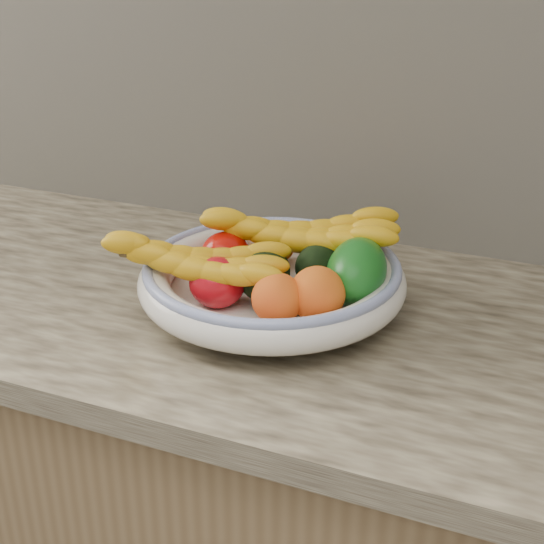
{
  "coord_description": "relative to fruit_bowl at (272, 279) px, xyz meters",
  "views": [
    {
      "loc": [
        0.38,
        0.74,
        1.42
      ],
      "look_at": [
        0.0,
        1.66,
        0.96
      ],
      "focal_mm": 50.0,
      "sensor_mm": 36.0,
      "label": 1
    }
  ],
  "objects": [
    {
      "name": "kitchen_counter",
      "position": [
        0.0,
        0.03,
        -0.48
      ],
      "size": [
        2.44,
        0.66,
        1.4
      ],
      "color": "brown",
      "rests_on": "ground"
    },
    {
      "name": "fruit_bowl",
      "position": [
        0.0,
        0.0,
        0.0
      ],
      "size": [
        0.39,
        0.39,
        0.08
      ],
      "color": "silver",
      "rests_on": "kitchen_counter"
    },
    {
      "name": "clementine_back_left",
      "position": [
        -0.03,
        0.11,
        0.01
      ],
      "size": [
        0.06,
        0.06,
        0.05
      ],
      "primitive_type": "ellipsoid",
      "rotation": [
        0.0,
        0.0,
        0.08
      ],
      "color": "orange",
      "rests_on": "fruit_bowl"
    },
    {
      "name": "clementine_back_right",
      "position": [
        0.03,
        0.12,
        0.01
      ],
      "size": [
        0.06,
        0.06,
        0.05
      ],
      "primitive_type": "ellipsoid",
      "rotation": [
        0.0,
        0.0,
        -0.04
      ],
      "color": "#DB6404",
      "rests_on": "fruit_bowl"
    },
    {
      "name": "tomato_left",
      "position": [
        -0.09,
        0.03,
        0.01
      ],
      "size": [
        0.08,
        0.08,
        0.07
      ],
      "primitive_type": "ellipsoid",
      "rotation": [
        0.0,
        0.0,
        -0.02
      ],
      "color": "#B90D06",
      "rests_on": "fruit_bowl"
    },
    {
      "name": "tomato_near_left",
      "position": [
        -0.06,
        -0.07,
        0.01
      ],
      "size": [
        0.09,
        0.09,
        0.07
      ],
      "primitive_type": "ellipsoid",
      "rotation": [
        0.0,
        0.0,
        -0.1
      ],
      "color": "red",
      "rests_on": "fruit_bowl"
    },
    {
      "name": "avocado_center",
      "position": [
        -0.0,
        -0.02,
        0.02
      ],
      "size": [
        0.08,
        0.11,
        0.07
      ],
      "primitive_type": "ellipsoid",
      "rotation": [
        0.0,
        0.0,
        0.09
      ],
      "color": "black",
      "rests_on": "fruit_bowl"
    },
    {
      "name": "avocado_right",
      "position": [
        0.06,
        0.05,
        0.02
      ],
      "size": [
        0.09,
        0.11,
        0.07
      ],
      "primitive_type": "ellipsoid",
      "rotation": [
        0.0,
        0.0,
        -0.23
      ],
      "color": "black",
      "rests_on": "fruit_bowl"
    },
    {
      "name": "green_mango",
      "position": [
        0.12,
        0.02,
        0.03
      ],
      "size": [
        0.13,
        0.15,
        0.11
      ],
      "primitive_type": "ellipsoid",
      "rotation": [
        0.0,
        0.31,
        0.16
      ],
      "color": "#105614",
      "rests_on": "fruit_bowl"
    },
    {
      "name": "peach_front",
      "position": [
        0.04,
        -0.09,
        0.02
      ],
      "size": [
        0.08,
        0.08,
        0.07
      ],
      "primitive_type": "ellipsoid",
      "rotation": [
        0.0,
        0.0,
        -0.18
      ],
      "color": "orange",
      "rests_on": "fruit_bowl"
    },
    {
      "name": "peach_right",
      "position": [
        0.09,
        -0.06,
        0.02
      ],
      "size": [
        0.08,
        0.08,
        0.08
      ],
      "primitive_type": "ellipsoid",
      "rotation": [
        0.0,
        0.0,
        -0.01
      ],
      "color": "orange",
      "rests_on": "fruit_bowl"
    },
    {
      "name": "banana_bunch_back",
      "position": [
        0.01,
        0.07,
        0.04
      ],
      "size": [
        0.34,
        0.19,
        0.09
      ],
      "primitive_type": null,
      "rotation": [
        0.0,
        0.0,
        0.25
      ],
      "color": "gold",
      "rests_on": "fruit_bowl"
    },
    {
      "name": "banana_bunch_front",
      "position": [
        -0.09,
        -0.07,
        0.03
      ],
      "size": [
        0.3,
        0.18,
        0.08
      ],
      "primitive_type": null,
      "rotation": [
        0.0,
        0.0,
        0.26
      ],
      "color": "gold",
      "rests_on": "fruit_bowl"
    }
  ]
}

